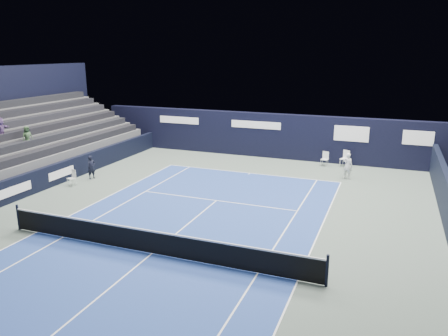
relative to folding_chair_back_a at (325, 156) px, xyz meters
The scene contains 12 objects.
ground 14.06m from the folding_chair_back_a, 106.66° to the right, with size 48.00×48.00×0.00m, color #4D5C53.
court_surface 15.99m from the folding_chair_back_a, 104.61° to the right, with size 10.97×23.77×0.01m, color navy.
folding_chair_back_a is the anchor object (origin of this frame).
folding_chair_back_b 1.28m from the folding_chair_back_a, 14.26° to the left, with size 0.61×0.60×1.06m.
line_judge_chair 15.76m from the folding_chair_back_a, 142.74° to the right, with size 0.50×0.49×0.90m.
line_judge 14.77m from the folding_chair_back_a, 146.93° to the right, with size 0.51×0.33×1.39m, color black.
court_markings 15.99m from the folding_chair_back_a, 104.61° to the right, with size 11.03×23.83×0.00m.
tennis_net 15.98m from the folding_chair_back_a, 104.61° to the right, with size 12.90×0.10×1.10m.
back_sponsor_wall 4.26m from the folding_chair_back_a, 165.50° to the left, with size 26.00×0.63×3.10m.
side_barrier_left 16.52m from the folding_chair_back_a, 144.97° to the right, with size 0.33×22.00×1.20m.
spectator_stand 19.31m from the folding_chair_back_a, 153.92° to the right, with size 6.00×18.00×6.40m.
tennis_player 3.07m from the folding_chair_back_a, 57.02° to the right, with size 0.66×0.88×1.56m.
Camera 1 is at (7.87, -12.87, 7.30)m, focal length 35.00 mm.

